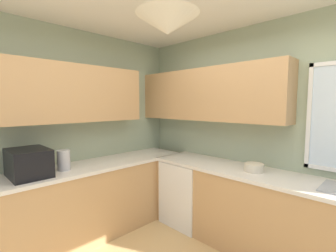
{
  "coord_description": "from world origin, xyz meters",
  "views": [
    {
      "loc": [
        1.18,
        -1.17,
        1.67
      ],
      "look_at": [
        -0.61,
        0.61,
        1.44
      ],
      "focal_mm": 25.07,
      "sensor_mm": 36.0,
      "label": 1
    }
  ],
  "objects": [
    {
      "name": "microwave",
      "position": [
        -1.55,
        -0.51,
        1.06
      ],
      "size": [
        0.48,
        0.36,
        0.29
      ],
      "primitive_type": "cube",
      "color": "black",
      "rests_on": "counter_run_left"
    },
    {
      "name": "bowl",
      "position": [
        0.03,
        1.34,
        0.96
      ],
      "size": [
        0.21,
        0.21,
        0.09
      ],
      "primitive_type": "cylinder",
      "color": "beige",
      "rests_on": "counter_run_back"
    },
    {
      "name": "kettle",
      "position": [
        -1.53,
        -0.15,
        1.03
      ],
      "size": [
        0.14,
        0.14,
        0.23
      ],
      "primitive_type": "cylinder",
      "color": "#B7B7BC",
      "rests_on": "counter_run_left"
    },
    {
      "name": "counter_run_back",
      "position": [
        0.21,
        1.34,
        0.46
      ],
      "size": [
        2.94,
        0.65,
        0.92
      ],
      "color": "tan",
      "rests_on": "ground_plane"
    },
    {
      "name": "dishwasher",
      "position": [
        -0.89,
        1.31,
        0.44
      ],
      "size": [
        0.6,
        0.6,
        0.87
      ],
      "primitive_type": "cube",
      "color": "white",
      "rests_on": "ground_plane"
    },
    {
      "name": "counter_run_left",
      "position": [
        -1.55,
        0.0,
        0.46
      ],
      "size": [
        0.65,
        3.03,
        0.92
      ],
      "color": "tan",
      "rests_on": "ground_plane"
    },
    {
      "name": "room_shell",
      "position": [
        -0.75,
        0.57,
        1.84
      ],
      "size": [
        3.85,
        3.42,
        2.7
      ],
      "color": "#9EAD8E",
      "rests_on": "ground_plane"
    }
  ]
}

